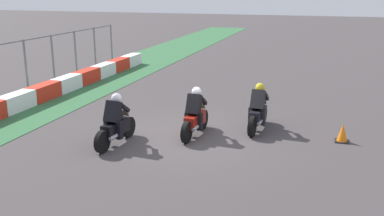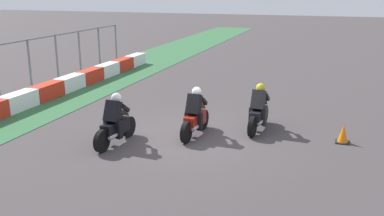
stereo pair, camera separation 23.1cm
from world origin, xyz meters
name	(u,v)px [view 1 (the left image)]	position (x,y,z in m)	size (l,w,h in m)	color
ground_plane	(190,137)	(0.00, 0.00, 0.00)	(120.00, 120.00, 0.00)	#423D3D
grass_verge	(2,117)	(0.00, 6.99, 0.01)	(72.00, 4.06, 0.02)	#32673D
track_barrier	(0,108)	(0.00, 7.02, 0.32)	(23.11, 0.60, 0.64)	red
rider_lane_a	(258,111)	(1.31, -1.87, 0.62)	(2.04, 0.56, 1.51)	black
rider_lane_b	(195,116)	(0.16, -0.12, 0.62)	(2.04, 0.55, 1.51)	black
rider_lane_c	(115,124)	(-1.29, 1.84, 0.62)	(2.04, 0.55, 1.51)	black
traffic_cone	(342,133)	(0.94, -4.44, 0.25)	(0.40, 0.40, 0.55)	black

